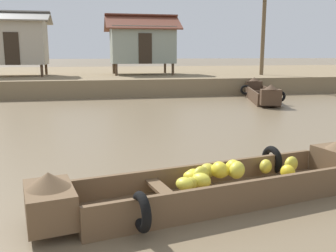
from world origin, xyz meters
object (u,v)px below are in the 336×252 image
at_px(fishing_skiff_distant, 261,94).
at_px(stilt_house_mid_left, 16,41).
at_px(stilt_house_mid_right, 142,44).
at_px(banana_boat, 220,183).

height_order(fishing_skiff_distant, stilt_house_mid_left, stilt_house_mid_left).
bearing_deg(fishing_skiff_distant, stilt_house_mid_right, 122.15).
height_order(stilt_house_mid_left, stilt_house_mid_right, stilt_house_mid_left).
bearing_deg(fishing_skiff_distant, stilt_house_mid_left, 149.40).
relative_size(stilt_house_mid_left, stilt_house_mid_right, 0.90).
height_order(banana_boat, stilt_house_mid_left, stilt_house_mid_left).
bearing_deg(stilt_house_mid_right, stilt_house_mid_left, -177.98).
relative_size(fishing_skiff_distant, stilt_house_mid_left, 1.29).
xyz_separation_m(banana_boat, stilt_house_mid_right, (1.40, 18.97, 2.55)).
distance_m(banana_boat, stilt_house_mid_left, 19.86).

